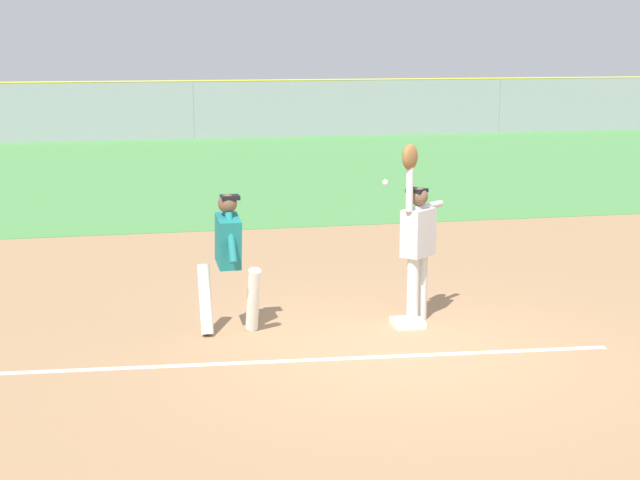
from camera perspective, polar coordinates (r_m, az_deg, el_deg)
ground_plane at (r=11.69m, az=4.53°, el=-6.27°), size 77.66×77.66×0.00m
outfield_grass at (r=27.81m, az=-5.48°, el=4.00°), size 46.73×17.88×0.01m
chalk_foul_line at (r=11.29m, az=-13.51°, el=-7.18°), size 11.97×1.01×0.01m
first_base at (r=12.67m, az=5.00°, el=-4.69°), size 0.39×0.39×0.08m
fielder at (r=12.62m, az=5.54°, el=0.28°), size 0.75×0.66×2.28m
runner at (r=12.11m, az=-5.22°, el=-0.77°), size 0.73×0.84×1.72m
baseball at (r=12.65m, az=3.72°, el=3.28°), size 0.07×0.07×0.07m
outfield_fence at (r=36.57m, az=-7.21°, el=7.35°), size 46.81×0.08×2.10m
parked_car_tan at (r=39.85m, az=-9.40°, el=7.07°), size 4.53×2.37×1.25m
parked_car_silver at (r=40.08m, az=-0.95°, el=7.24°), size 4.52×2.35×1.25m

